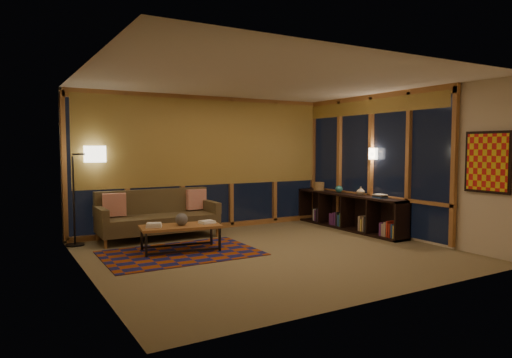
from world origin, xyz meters
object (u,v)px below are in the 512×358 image
sofa (158,215)px  bookshelf (348,211)px  coffee_table (181,238)px  floor_lamp (74,196)px

sofa → bookshelf: sofa is taller
coffee_table → bookshelf: bearing=11.2°
sofa → bookshelf: size_ratio=0.73×
sofa → floor_lamp: size_ratio=1.25×
floor_lamp → sofa: bearing=-20.3°
coffee_table → floor_lamp: bearing=145.4°
coffee_table → bookshelf: bookshelf is taller
coffee_table → bookshelf: 3.69m
sofa → bookshelf: bearing=-14.7°
sofa → floor_lamp: floor_lamp is taller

